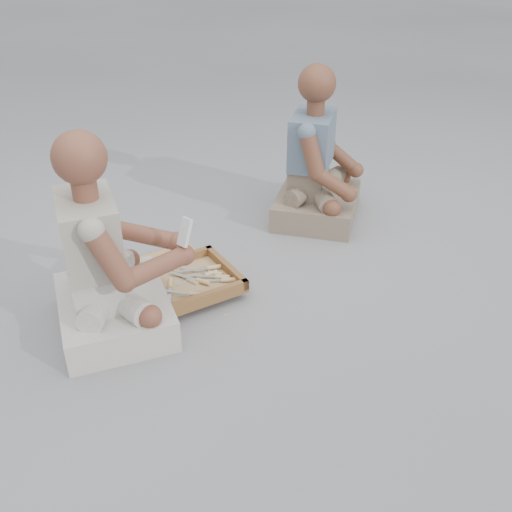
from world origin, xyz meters
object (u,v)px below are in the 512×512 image
carved_panel (153,277)px  craftsman (106,266)px  tool_tray (184,284)px  companion (317,170)px

carved_panel → craftsman: size_ratio=0.65×
tool_tray → companion: companion is taller
craftsman → tool_tray: bearing=109.5°
tool_tray → craftsman: bearing=-170.8°
companion → tool_tray: bearing=-25.1°
companion → craftsman: bearing=-27.6°
tool_tray → craftsman: (-0.36, -0.06, 0.24)m
companion → carved_panel: bearing=-35.6°
carved_panel → companion: size_ratio=0.65×
tool_tray → companion: bearing=19.2°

